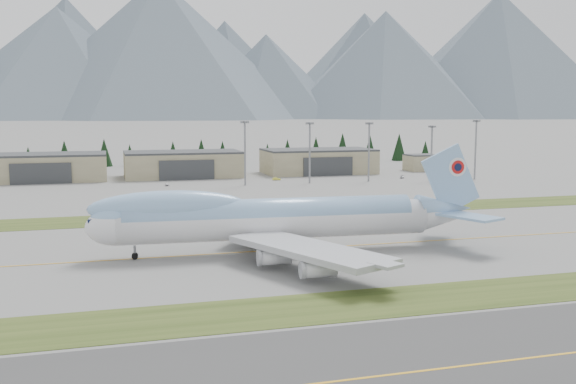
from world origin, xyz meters
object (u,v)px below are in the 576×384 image
object	(u,v)px
boeing_747_freighter	(272,218)
service_vehicle_c	(402,178)
hangar_center	(183,164)
hangar_right	(318,161)
hangar_left	(44,167)
service_vehicle_b	(276,180)
service_vehicle_a	(167,186)

from	to	relation	value
boeing_747_freighter	service_vehicle_c	world-z (taller)	boeing_747_freighter
hangar_center	hangar_right	world-z (taller)	same
boeing_747_freighter	hangar_left	world-z (taller)	boeing_747_freighter
boeing_747_freighter	hangar_left	bearing A→B (deg)	113.54
service_vehicle_b	hangar_center	bearing A→B (deg)	60.11
service_vehicle_a	service_vehicle_b	xyz separation A→B (m)	(43.98, 7.66, 0.00)
hangar_left	service_vehicle_a	world-z (taller)	hangar_left
boeing_747_freighter	hangar_center	bearing A→B (deg)	93.61
boeing_747_freighter	service_vehicle_b	distance (m)	132.52
service_vehicle_a	service_vehicle_b	distance (m)	44.64
hangar_center	service_vehicle_b	xyz separation A→B (m)	(34.33, -23.98, -5.39)
hangar_center	service_vehicle_b	bearing A→B (deg)	-34.93
hangar_center	service_vehicle_c	distance (m)	91.67
hangar_left	service_vehicle_a	xyz separation A→B (m)	(45.36, -31.64, -5.39)
hangar_left	service_vehicle_c	world-z (taller)	hangar_left
boeing_747_freighter	service_vehicle_a	distance (m)	120.67
hangar_center	service_vehicle_b	distance (m)	42.23
service_vehicle_c	boeing_747_freighter	bearing A→B (deg)	-96.98
hangar_right	service_vehicle_b	world-z (taller)	hangar_right
hangar_left	service_vehicle_b	size ratio (longest dim) A/B	13.97
hangar_right	service_vehicle_c	distance (m)	40.44
hangar_left	hangar_center	world-z (taller)	same
hangar_left	hangar_right	world-z (taller)	same
hangar_center	service_vehicle_b	world-z (taller)	hangar_center
hangar_center	hangar_left	bearing A→B (deg)	180.00
hangar_center	service_vehicle_a	size ratio (longest dim) A/B	14.50
hangar_left	service_vehicle_b	world-z (taller)	hangar_left
hangar_left	hangar_right	bearing A→B (deg)	0.00
boeing_747_freighter	service_vehicle_c	bearing A→B (deg)	58.22
hangar_center	service_vehicle_a	world-z (taller)	hangar_center
hangar_left	service_vehicle_b	xyz separation A→B (m)	(89.33, -23.98, -5.39)
boeing_747_freighter	service_vehicle_c	xyz separation A→B (m)	(86.58, 121.58, -6.91)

